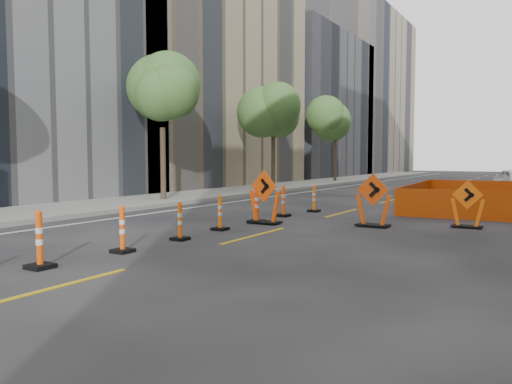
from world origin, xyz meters
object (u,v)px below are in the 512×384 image
Objects in this scene: chevron_sign_left at (265,197)px; channelizer_5 at (220,212)px; channelizer_4 at (180,221)px; chevron_sign_center at (373,200)px; channelizer_8 at (314,198)px; channelizer_6 at (257,205)px; channelizer_7 at (283,201)px; chevron_sign_right at (467,204)px; channelizer_2 at (39,239)px; channelizer_3 at (122,229)px.

channelizer_5 is at bearing -89.78° from chevron_sign_left.
channelizer_4 is 0.61× the size of chevron_sign_center.
channelizer_8 reaches higher than channelizer_5.
chevron_sign_center is (3.31, 0.99, 0.21)m from channelizer_6.
channelizer_4 is 0.88× the size of channelizer_7.
channelizer_6 reaches higher than channelizer_7.
chevron_sign_left is 5.79m from chevron_sign_right.
channelizer_6 is 0.83× the size of chevron_sign_right.
chevron_sign_right is at bearing 58.84° from channelizer_2.
chevron_sign_left reaches higher than channelizer_7.
chevron_sign_right reaches higher than channelizer_4.
channelizer_3 is 7.38m from channelizer_7.
chevron_sign_center reaches higher than chevron_sign_right.
channelizer_2 is 0.95× the size of channelizer_6.
channelizer_8 reaches higher than channelizer_4.
channelizer_7 is 0.65× the size of chevron_sign_left.
channelizer_8 is (0.33, 11.07, -0.03)m from channelizer_2.
channelizer_8 is at bearing 80.97° from channelizer_7.
channelizer_3 is 3.69m from channelizer_5.
channelizer_4 is at bearing 89.53° from channelizer_3.
channelizer_3 is (0.15, 1.85, -0.03)m from channelizer_2.
channelizer_6 is at bearing -87.99° from channelizer_7.
chevron_sign_center reaches higher than channelizer_5.
channelizer_6 is 3.70m from channelizer_8.
channelizer_6 reaches higher than channelizer_4.
channelizer_6 is 0.69× the size of chevron_sign_left.
chevron_sign_right is (5.76, 9.53, 0.14)m from channelizer_2.
channelizer_7 is at bearing -99.03° from channelizer_8.
channelizer_6 is at bearing 88.06° from channelizer_5.
channelizer_3 is at bearing -80.99° from chevron_sign_left.
channelizer_7 is at bearing 91.30° from channelizer_4.
channelizer_7 is (0.04, 9.23, -0.00)m from channelizer_2.
channelizer_2 is 9.04m from chevron_sign_center.
chevron_sign_left reaches higher than channelizer_3.
chevron_sign_center reaches higher than channelizer_6.
channelizer_4 is 0.70× the size of chevron_sign_right.
channelizer_2 is 9.23m from channelizer_7.
channelizer_4 is 7.38m from channelizer_8.
channelizer_5 is 0.64× the size of chevron_sign_center.
channelizer_2 is 3.69m from channelizer_4.
channelizer_8 is (0.23, 3.69, -0.06)m from channelizer_6.
chevron_sign_left reaches higher than channelizer_8.
chevron_sign_right reaches higher than channelizer_8.
chevron_sign_center reaches higher than channelizer_7.
channelizer_7 is at bearing 112.70° from chevron_sign_left.
chevron_sign_center reaches higher than channelizer_3.
channelizer_7 is at bearing 89.77° from channelizer_2.
channelizer_3 is 1.00× the size of channelizer_8.
channelizer_5 is 6.98m from chevron_sign_right.
chevron_sign_left reaches higher than chevron_sign_center.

